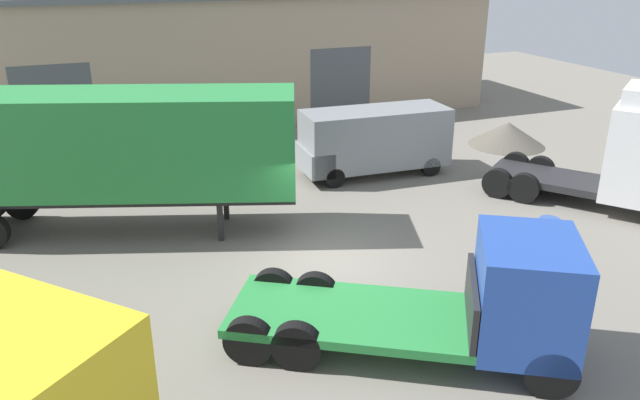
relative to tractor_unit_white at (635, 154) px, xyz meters
The scene contains 9 objects.
ground_plane 10.73m from the tractor_unit_white, behind, with size 60.00×60.00×0.00m, color slate.
warehouse_building 21.20m from the tractor_unit_white, 119.89° to the left, with size 30.34×8.72×6.17m.
tractor_unit_white is the anchor object (origin of this frame).
container_trailer_green 16.16m from the tractor_unit_white, 164.01° to the left, with size 10.70×5.86×4.22m.
delivery_van_grey 8.86m from the tractor_unit_white, 134.61° to the left, with size 5.67×2.27×2.50m.
flatbed_truck_blue 10.57m from the tractor_unit_white, 152.83° to the right, with size 7.22×5.74×2.72m.
gravel_pile 7.73m from the tractor_unit_white, 82.14° to the left, with size 3.29×3.29×1.03m.
oil_drum 4.74m from the tractor_unit_white, 163.47° to the right, with size 0.58×0.58×0.88m.
traffic_cone 5.40m from the tractor_unit_white, behind, with size 0.40×0.40×0.55m.
Camera 1 is at (-5.82, -14.09, 7.87)m, focal length 35.00 mm.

